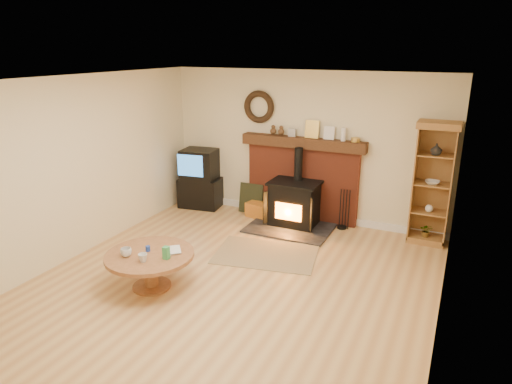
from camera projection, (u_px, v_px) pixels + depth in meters
The scene contains 11 objects.
ground at pixel (232, 284), 5.96m from camera, with size 5.50×5.50×0.00m, color tan.
room_shell at pixel (232, 155), 5.52m from camera, with size 5.02×5.52×2.61m.
chimney_breast at pixel (302, 175), 8.01m from camera, with size 2.20×0.22×1.78m.
wood_stove at pixel (294, 205), 7.80m from camera, with size 1.40×1.00×1.34m.
area_rug at pixel (266, 254), 6.82m from camera, with size 1.48×1.02×0.01m, color brown.
tv_unit at pixel (200, 179), 8.72m from camera, with size 0.83×0.63×1.12m.
curio_cabinet at pixel (432, 183), 7.00m from camera, with size 0.61×0.44×1.91m.
firelog_box at pixel (258, 210), 8.28m from camera, with size 0.42×0.26×0.26m, color orange.
leaning_painting at pixel (251, 198), 8.45m from camera, with size 0.46×0.03×0.55m, color black.
fire_tools at pixel (343, 220), 7.74m from camera, with size 0.19×0.16×0.70m.
coffee_table at pixel (150, 260), 5.77m from camera, with size 1.12×1.12×0.63m.
Camera 1 is at (2.53, -4.67, 2.97)m, focal length 32.00 mm.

